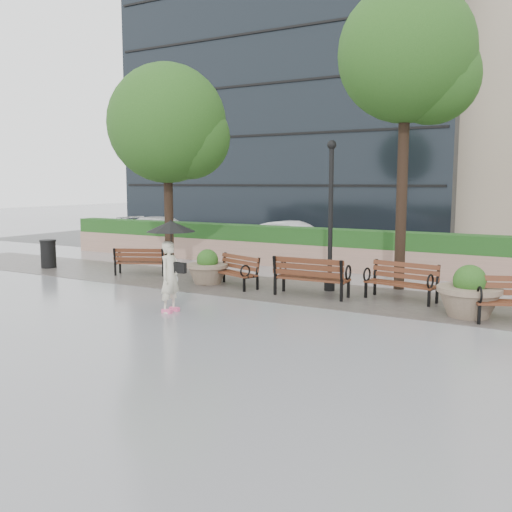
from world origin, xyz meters
The scene contains 18 objects.
ground centered at (0.00, 0.00, 0.00)m, with size 100.00×100.00×0.00m, color gray.
cobble_strip centered at (0.00, 3.00, 0.01)m, with size 28.00×3.20×0.01m, color #383330.
hedge_wall centered at (0.00, 7.00, 0.66)m, with size 24.00×0.80×1.35m.
asphalt_street centered at (0.00, 11.00, 0.00)m, with size 40.00×7.00×0.00m, color black.
bldg_glass centered at (-9.00, 22.00, 12.50)m, with size 20.00×10.00×25.00m, color black.
bench_0 centered at (-5.43, 2.96, 0.25)m, with size 1.70×1.23×0.85m.
bench_1 centered at (-1.86, 2.70, 0.26)m, with size 1.71×1.16×0.86m.
bench_2 centered at (0.55, 2.55, 0.30)m, with size 1.91×0.82×1.01m.
bench_3 centered at (2.65, 3.17, 0.27)m, with size 1.80×0.94×0.92m.
planter_left centered at (-2.77, 2.75, 0.39)m, with size 1.18×1.18×0.99m.
planter_right centered at (4.38, 2.24, 0.44)m, with size 1.35×1.35×1.13m.
trash_bin centered at (-9.14, 2.54, 0.45)m, with size 0.54×0.54×0.90m, color black.
lamppost centered at (0.65, 3.49, 1.73)m, with size 0.28×0.28×3.94m.
tree_0 centered at (-4.80, 3.85, 4.54)m, with size 3.71×3.66×6.49m.
tree_1 centered at (2.32, 4.75, 5.98)m, with size 3.59×3.52×7.91m.
car_left centered at (-10.22, 9.92, 0.65)m, with size 1.82×4.47×1.30m, color silver.
car_right centered at (-3.69, 10.06, 0.65)m, with size 1.37×3.94×1.30m, color silver.
pedestrian centered at (-1.44, -0.56, 1.23)m, with size 1.10×1.10×2.02m.
Camera 1 is at (6.45, -10.37, 2.87)m, focal length 40.00 mm.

